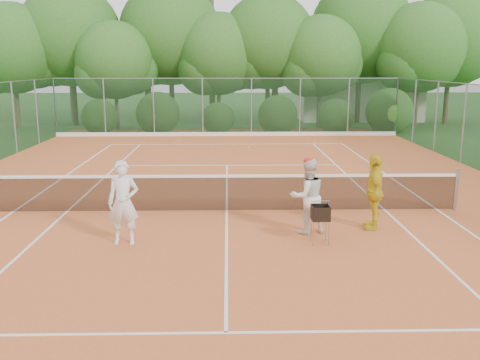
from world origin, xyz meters
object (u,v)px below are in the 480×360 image
object	(u,v)px
player_yellow	(374,192)
ball_hopper	(320,214)
player_white	(123,203)
player_center_grp	(307,196)

from	to	relation	value
player_yellow	ball_hopper	distance (m)	1.74
player_yellow	ball_hopper	bearing A→B (deg)	-43.83
player_yellow	player_white	bearing A→B (deg)	-70.41
player_center_grp	player_yellow	distance (m)	1.59
player_center_grp	ball_hopper	distance (m)	0.79
player_white	ball_hopper	size ratio (longest dim) A/B	2.15
ball_hopper	player_center_grp	bearing A→B (deg)	82.76
player_white	ball_hopper	world-z (taller)	player_white
player_yellow	player_center_grp	bearing A→B (deg)	-70.00
player_white	player_yellow	size ratio (longest dim) A/B	1.01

